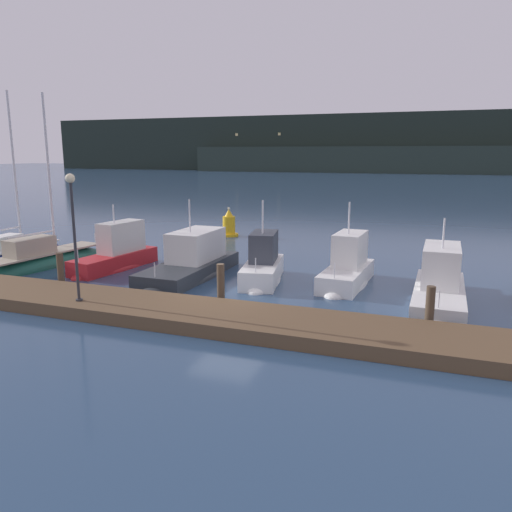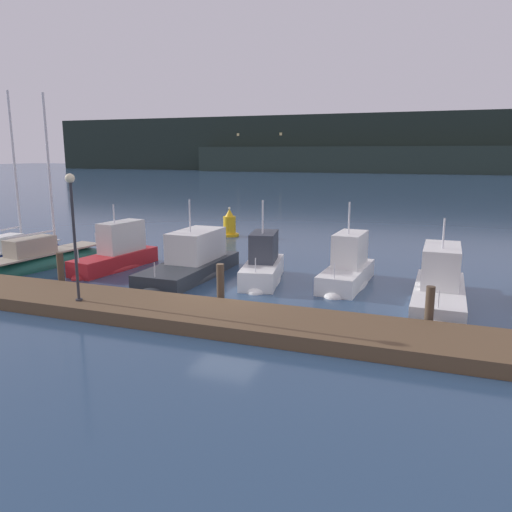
# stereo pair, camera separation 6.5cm
# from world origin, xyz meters

# --- Properties ---
(ground_plane) EXTENTS (400.00, 400.00, 0.00)m
(ground_plane) POSITION_xyz_m (0.00, 0.00, 0.00)
(ground_plane) COLOR navy
(dock) EXTENTS (36.54, 2.80, 0.45)m
(dock) POSITION_xyz_m (0.00, -2.22, 0.23)
(dock) COLOR brown
(dock) RESTS_ON ground
(mooring_pile_1) EXTENTS (0.28, 0.28, 1.56)m
(mooring_pile_1) POSITION_xyz_m (-7.20, -0.57, 0.78)
(mooring_pile_1) COLOR #4C3D2D
(mooring_pile_1) RESTS_ON ground
(mooring_pile_2) EXTENTS (0.28, 0.28, 1.64)m
(mooring_pile_2) POSITION_xyz_m (0.00, -0.57, 0.82)
(mooring_pile_2) COLOR #4C3D2D
(mooring_pile_2) RESTS_ON ground
(mooring_pile_3) EXTENTS (0.28, 0.28, 1.48)m
(mooring_pile_3) POSITION_xyz_m (7.20, -0.57, 0.74)
(mooring_pile_3) COLOR #4C3D2D
(mooring_pile_3) RESTS_ON ground
(sailboat_berth_1) EXTENTS (1.79, 6.85, 9.46)m
(sailboat_berth_1) POSITION_xyz_m (-14.18, 3.77, 0.13)
(sailboat_berth_1) COLOR navy
(sailboat_berth_1) RESTS_ON ground
(sailboat_berth_2) EXTENTS (2.65, 7.39, 9.14)m
(sailboat_berth_2) POSITION_xyz_m (-11.02, 2.67, 0.15)
(sailboat_berth_2) COLOR #195647
(sailboat_berth_2) RESTS_ON ground
(motorboat_berth_3) EXTENTS (2.21, 5.55, 3.59)m
(motorboat_berth_3) POSITION_xyz_m (-7.40, 3.51, 0.46)
(motorboat_berth_3) COLOR red
(motorboat_berth_3) RESTS_ON ground
(motorboat_berth_4) EXTENTS (2.53, 7.02, 4.06)m
(motorboat_berth_4) POSITION_xyz_m (-3.30, 3.47, 0.35)
(motorboat_berth_4) COLOR #2D3338
(motorboat_berth_4) RESTS_ON ground
(motorboat_berth_5) EXTENTS (2.41, 4.74, 4.08)m
(motorboat_berth_5) POSITION_xyz_m (0.14, 3.64, 0.41)
(motorboat_berth_5) COLOR white
(motorboat_berth_5) RESTS_ON ground
(motorboat_berth_6) EXTENTS (1.96, 5.00, 4.06)m
(motorboat_berth_6) POSITION_xyz_m (3.75, 4.32, 0.42)
(motorboat_berth_6) COLOR white
(motorboat_berth_6) RESTS_ON ground
(motorboat_berth_7) EXTENTS (2.03, 6.41, 3.70)m
(motorboat_berth_7) POSITION_xyz_m (7.49, 2.99, 0.38)
(motorboat_berth_7) COLOR white
(motorboat_berth_7) RESTS_ON ground
(channel_buoy) EXTENTS (1.26, 1.26, 1.97)m
(channel_buoy) POSITION_xyz_m (-6.00, 14.31, 0.73)
(channel_buoy) COLOR gold
(channel_buoy) RESTS_ON ground
(dock_lamppost) EXTENTS (0.32, 0.32, 4.44)m
(dock_lamppost) POSITION_xyz_m (-4.46, -2.84, 3.38)
(dock_lamppost) COLOR #2D2D33
(dock_lamppost) RESTS_ON dock
(hillside_backdrop) EXTENTS (240.00, 23.00, 16.62)m
(hillside_backdrop) POSITION_xyz_m (1.26, 137.53, 7.65)
(hillside_backdrop) COLOR #1E2823
(hillside_backdrop) RESTS_ON ground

